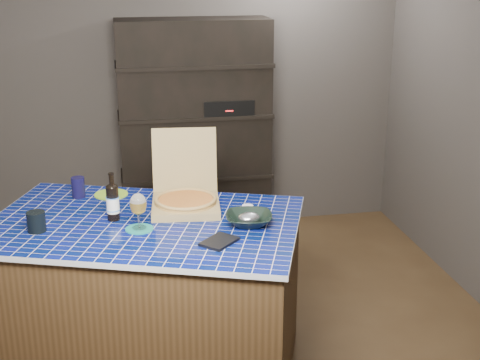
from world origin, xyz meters
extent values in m
plane|color=brown|center=(0.00, 0.00, 0.00)|extent=(3.50, 3.50, 0.00)
plane|color=#443F3B|center=(0.00, 1.75, 1.25)|extent=(3.50, 0.00, 3.50)
plane|color=#443F3B|center=(0.00, -1.75, 1.25)|extent=(3.50, 0.00, 3.50)
cube|color=black|center=(0.00, 1.53, 0.90)|extent=(1.20, 0.40, 1.80)
cube|color=black|center=(0.25, 1.48, 1.12)|extent=(0.40, 0.32, 0.12)
cube|color=#49311C|center=(-0.51, -0.35, 0.44)|extent=(1.85, 1.49, 0.88)
cube|color=#05134B|center=(-0.51, -0.35, 0.89)|extent=(1.90, 1.54, 0.03)
cube|color=#9C8350|center=(-0.26, -0.22, 0.93)|extent=(0.41, 0.41, 0.04)
cube|color=#9C8350|center=(-0.24, 0.01, 1.13)|extent=(0.38, 0.12, 0.37)
cylinder|color=#A78045|center=(-0.26, -0.22, 0.95)|extent=(0.34, 0.34, 0.01)
cylinder|color=maroon|center=(-0.26, -0.22, 0.96)|extent=(0.30, 0.30, 0.01)
torus|color=#A78045|center=(-0.26, -0.22, 0.97)|extent=(0.35, 0.35, 0.02)
cylinder|color=black|center=(-0.66, -0.30, 1.00)|extent=(0.07, 0.07, 0.18)
ellipsoid|color=black|center=(-0.66, -0.30, 1.09)|extent=(0.07, 0.07, 0.04)
cylinder|color=black|center=(-0.66, -0.30, 1.13)|extent=(0.02, 0.02, 0.07)
cylinder|color=white|center=(-0.66, -0.30, 0.99)|extent=(0.07, 0.07, 0.08)
cylinder|color=#4380E6|center=(-0.66, -0.30, 0.96)|extent=(0.07, 0.07, 0.01)
cylinder|color=#4380E6|center=(-0.66, -0.30, 1.03)|extent=(0.07, 0.07, 0.01)
cylinder|color=#188075|center=(-0.53, -0.46, 0.91)|extent=(0.15, 0.15, 0.01)
cylinder|color=white|center=(-0.53, -0.46, 0.91)|extent=(0.08, 0.08, 0.01)
cylinder|color=white|center=(-0.53, -0.46, 0.96)|extent=(0.01, 0.01, 0.08)
ellipsoid|color=white|center=(-0.53, -0.46, 1.05)|extent=(0.09, 0.09, 0.12)
cylinder|color=gold|center=(-0.53, -0.46, 1.04)|extent=(0.07, 0.07, 0.05)
cylinder|color=white|center=(-0.53, -0.46, 1.07)|extent=(0.07, 0.07, 0.02)
cylinder|color=black|center=(-1.05, -0.39, 0.96)|extent=(0.10, 0.10, 0.11)
cube|color=black|center=(-0.15, -0.71, 0.91)|extent=(0.22, 0.22, 0.01)
imported|color=black|center=(0.04, -0.50, 0.94)|extent=(0.28, 0.28, 0.06)
ellipsoid|color=silver|center=(0.04, -0.50, 0.95)|extent=(0.12, 0.10, 0.05)
cylinder|color=white|center=(0.06, -0.36, 0.93)|extent=(0.06, 0.06, 0.05)
cylinder|color=black|center=(-0.86, 0.10, 0.97)|extent=(0.08, 0.08, 0.12)
cylinder|color=#8AC129|center=(-0.67, 0.11, 0.91)|extent=(0.20, 0.20, 0.01)
camera|label=1|loc=(-0.61, -3.71, 2.25)|focal=50.00mm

